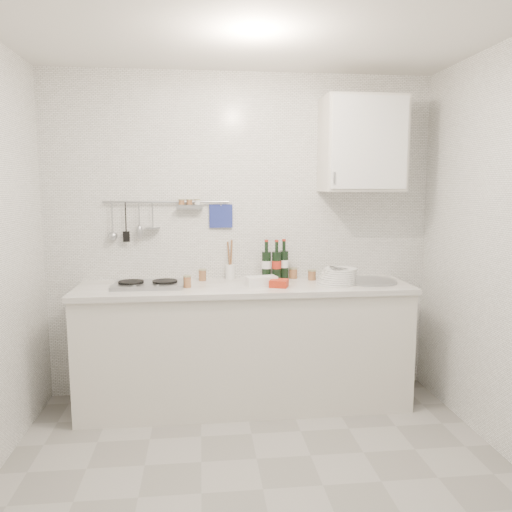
{
  "coord_description": "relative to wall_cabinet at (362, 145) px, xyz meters",
  "views": [
    {
      "loc": [
        -0.31,
        -2.49,
        1.63
      ],
      "look_at": [
        0.06,
        0.9,
        1.16
      ],
      "focal_mm": 35.0,
      "sensor_mm": 36.0,
      "label": 1
    }
  ],
  "objects": [
    {
      "name": "wine_bottles",
      "position": [
        -0.64,
        0.06,
        -0.87
      ],
      "size": [
        0.22,
        0.12,
        0.31
      ],
      "rotation": [
        0.0,
        0.0,
        0.25
      ],
      "color": "black",
      "rests_on": "counter"
    },
    {
      "name": "counter",
      "position": [
        -0.89,
        -0.12,
        -1.52
      ],
      "size": [
        2.44,
        0.64,
        0.96
      ],
      "color": "beige",
      "rests_on": "floor"
    },
    {
      "name": "jar_b",
      "position": [
        -0.5,
        0.1,
        -0.99
      ],
      "size": [
        0.07,
        0.07,
        0.08
      ],
      "rotation": [
        0.0,
        0.0,
        0.07
      ],
      "color": "brown",
      "rests_on": "counter"
    },
    {
      "name": "jar_c",
      "position": [
        -0.37,
        0.01,
        -0.99
      ],
      "size": [
        0.06,
        0.06,
        0.08
      ],
      "rotation": [
        0.0,
        0.0,
        0.02
      ],
      "color": "brown",
      "rests_on": "counter"
    },
    {
      "name": "jar_d",
      "position": [
        -1.32,
        -0.17,
        -0.99
      ],
      "size": [
        0.06,
        0.06,
        0.09
      ],
      "rotation": [
        0.0,
        0.0,
        0.1
      ],
      "color": "brown",
      "rests_on": "counter"
    },
    {
      "name": "ceiling",
      "position": [
        -0.9,
        -1.22,
        0.55
      ],
      "size": [
        3.0,
        3.0,
        0.0
      ],
      "primitive_type": "plane",
      "rotation": [
        3.14,
        0.0,
        0.0
      ],
      "color": "silver",
      "rests_on": "back_wall"
    },
    {
      "name": "wall_cabinet",
      "position": [
        0.0,
        0.0,
        0.0
      ],
      "size": [
        0.6,
        0.38,
        0.7
      ],
      "color": "beige",
      "rests_on": "back_wall"
    },
    {
      "name": "jar_a",
      "position": [
        -1.21,
        0.08,
        -0.98
      ],
      "size": [
        0.06,
        0.06,
        0.09
      ],
      "rotation": [
        0.0,
        0.0,
        0.08
      ],
      "color": "brown",
      "rests_on": "counter"
    },
    {
      "name": "plate_stack_hob",
      "position": [
        -1.5,
        -0.07,
        -1.02
      ],
      "size": [
        0.27,
        0.26,
        0.02
      ],
      "rotation": [
        0.0,
        0.0,
        -0.25
      ],
      "color": "#4F76B4",
      "rests_on": "counter"
    },
    {
      "name": "plate_stack_sink",
      "position": [
        -0.21,
        -0.15,
        -0.97
      ],
      "size": [
        0.31,
        0.3,
        0.12
      ],
      "rotation": [
        0.0,
        0.0,
        0.31
      ],
      "color": "white",
      "rests_on": "counter"
    },
    {
      "name": "floor",
      "position": [
        -0.9,
        -1.22,
        -1.95
      ],
      "size": [
        3.0,
        3.0,
        0.0
      ],
      "primitive_type": "plane",
      "color": "slate",
      "rests_on": "ground"
    },
    {
      "name": "utensil_crock",
      "position": [
        -0.99,
        0.13,
        -0.96
      ],
      "size": [
        0.08,
        0.08,
        0.31
      ],
      "rotation": [
        0.0,
        0.0,
        0.17
      ],
      "color": "white",
      "rests_on": "counter"
    },
    {
      "name": "back_wall",
      "position": [
        -0.9,
        0.18,
        -0.7
      ],
      "size": [
        3.0,
        0.02,
        2.5
      ],
      "primitive_type": "cube",
      "color": "silver",
      "rests_on": "floor"
    },
    {
      "name": "wall_rail",
      "position": [
        -1.5,
        0.15,
        -0.52
      ],
      "size": [
        0.98,
        0.09,
        0.34
      ],
      "color": "#93969B",
      "rests_on": "back_wall"
    },
    {
      "name": "butter_dish",
      "position": [
        -0.78,
        -0.16,
        -1.0
      ],
      "size": [
        0.24,
        0.15,
        0.07
      ],
      "primitive_type": "cube",
      "rotation": [
        0.0,
        0.0,
        0.21
      ],
      "color": "white",
      "rests_on": "counter"
    },
    {
      "name": "strawberry_punnet",
      "position": [
        -0.66,
        -0.23,
        -1.0
      ],
      "size": [
        0.16,
        0.16,
        0.05
      ],
      "primitive_type": "cube",
      "rotation": [
        0.0,
        0.0,
        -0.33
      ],
      "color": "red",
      "rests_on": "counter"
    }
  ]
}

